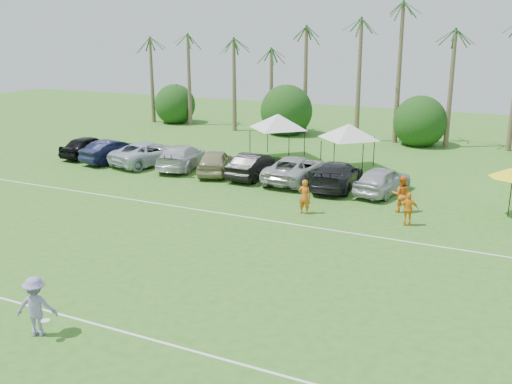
% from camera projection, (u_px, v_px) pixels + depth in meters
% --- Properties ---
extents(field_lines, '(80.00, 12.10, 0.01)m').
position_uv_depth(field_lines, '(148.00, 251.00, 24.59)').
color(field_lines, white).
rests_on(field_lines, ground).
extents(palm_tree_0, '(2.40, 2.40, 8.90)m').
position_uv_depth(palm_tree_0, '(144.00, 48.00, 57.78)').
color(palm_tree_0, brown).
rests_on(palm_tree_0, ground).
extents(palm_tree_1, '(2.40, 2.40, 9.90)m').
position_uv_depth(palm_tree_1, '(185.00, 40.00, 55.45)').
color(palm_tree_1, brown).
rests_on(palm_tree_1, ground).
extents(palm_tree_2, '(2.40, 2.40, 10.90)m').
position_uv_depth(palm_tree_2, '(230.00, 31.00, 53.12)').
color(palm_tree_2, brown).
rests_on(palm_tree_2, ground).
extents(palm_tree_3, '(2.40, 2.40, 11.90)m').
position_uv_depth(palm_tree_3, '(269.00, 21.00, 51.21)').
color(palm_tree_3, brown).
rests_on(palm_tree_3, ground).
extents(palm_tree_4, '(2.40, 2.40, 8.90)m').
position_uv_depth(palm_tree_4, '(311.00, 51.00, 50.23)').
color(palm_tree_4, brown).
rests_on(palm_tree_4, ground).
extents(palm_tree_5, '(2.40, 2.40, 9.90)m').
position_uv_depth(palm_tree_5, '(355.00, 41.00, 48.31)').
color(palm_tree_5, brown).
rests_on(palm_tree_5, ground).
extents(palm_tree_6, '(2.40, 2.40, 10.90)m').
position_uv_depth(palm_tree_6, '(403.00, 30.00, 46.40)').
color(palm_tree_6, brown).
rests_on(palm_tree_6, ground).
extents(palm_tree_7, '(2.40, 2.40, 11.90)m').
position_uv_depth(palm_tree_7, '(456.00, 19.00, 44.49)').
color(palm_tree_7, brown).
rests_on(palm_tree_7, ground).
extents(bush_tree_0, '(4.00, 4.00, 4.00)m').
position_uv_depth(bush_tree_0, '(176.00, 105.00, 58.93)').
color(bush_tree_0, brown).
rests_on(bush_tree_0, ground).
extents(bush_tree_1, '(4.00, 4.00, 4.00)m').
position_uv_depth(bush_tree_1, '(293.00, 113.00, 53.47)').
color(bush_tree_1, brown).
rests_on(bush_tree_1, ground).
extents(bush_tree_2, '(4.00, 4.00, 4.00)m').
position_uv_depth(bush_tree_2, '(423.00, 121.00, 48.44)').
color(bush_tree_2, brown).
rests_on(bush_tree_2, ground).
extents(sideline_player_a, '(0.69, 0.48, 1.82)m').
position_uv_depth(sideline_player_a, '(305.00, 197.00, 29.42)').
color(sideline_player_a, '#D15D17').
rests_on(sideline_player_a, ground).
extents(sideline_player_b, '(1.10, 0.95, 1.93)m').
position_uv_depth(sideline_player_b, '(401.00, 194.00, 29.66)').
color(sideline_player_b, orange).
rests_on(sideline_player_b, ground).
extents(sideline_player_c, '(1.04, 0.65, 1.65)m').
position_uv_depth(sideline_player_c, '(408.00, 209.00, 27.60)').
color(sideline_player_c, orange).
rests_on(sideline_player_c, ground).
extents(canopy_tent_left, '(4.74, 4.74, 3.84)m').
position_uv_depth(canopy_tent_left, '(278.00, 114.00, 41.89)').
color(canopy_tent_left, black).
rests_on(canopy_tent_left, ground).
extents(canopy_tent_right, '(4.46, 4.46, 3.61)m').
position_uv_depth(canopy_tent_right, '(349.00, 124.00, 38.64)').
color(canopy_tent_right, black).
rests_on(canopy_tent_right, ground).
extents(frisbee_player, '(1.44, 1.19, 1.94)m').
position_uv_depth(frisbee_player, '(36.00, 306.00, 17.54)').
color(frisbee_player, '#8A7EB4').
rests_on(frisbee_player, ground).
extents(parked_car_0, '(2.17, 4.87, 1.63)m').
position_uv_depth(parked_car_0, '(89.00, 146.00, 42.80)').
color(parked_car_0, black).
rests_on(parked_car_0, ground).
extents(parked_car_1, '(2.71, 5.19, 1.63)m').
position_uv_depth(parked_car_1, '(114.00, 151.00, 41.16)').
color(parked_car_1, black).
rests_on(parked_car_1, ground).
extents(parked_car_2, '(4.01, 6.33, 1.63)m').
position_uv_depth(parked_car_2, '(149.00, 153.00, 40.39)').
color(parked_car_2, silver).
rests_on(parked_car_2, ground).
extents(parked_car_3, '(3.26, 5.93, 1.63)m').
position_uv_depth(parked_car_3, '(183.00, 157.00, 39.26)').
color(parked_car_3, silver).
rests_on(parked_car_3, ground).
extents(parked_car_4, '(3.43, 5.14, 1.63)m').
position_uv_depth(parked_car_4, '(215.00, 162.00, 37.74)').
color(parked_car_4, '#989169').
rests_on(parked_car_4, ground).
extents(parked_car_5, '(1.87, 4.99, 1.63)m').
position_uv_depth(parked_car_5, '(255.00, 165.00, 36.76)').
color(parked_car_5, black).
rests_on(parked_car_5, ground).
extents(parked_car_6, '(2.70, 5.85, 1.63)m').
position_uv_depth(parked_car_6, '(296.00, 169.00, 35.77)').
color(parked_car_6, '#A6A6A6').
rests_on(parked_car_6, ground).
extents(parked_car_7, '(2.62, 5.74, 1.63)m').
position_uv_depth(parked_car_7, '(337.00, 175.00, 34.29)').
color(parked_car_7, black).
rests_on(parked_car_7, ground).
extents(parked_car_8, '(2.78, 5.05, 1.63)m').
position_uv_depth(parked_car_8, '(383.00, 180.00, 33.06)').
color(parked_car_8, '#A9AAB2').
rests_on(parked_car_8, ground).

